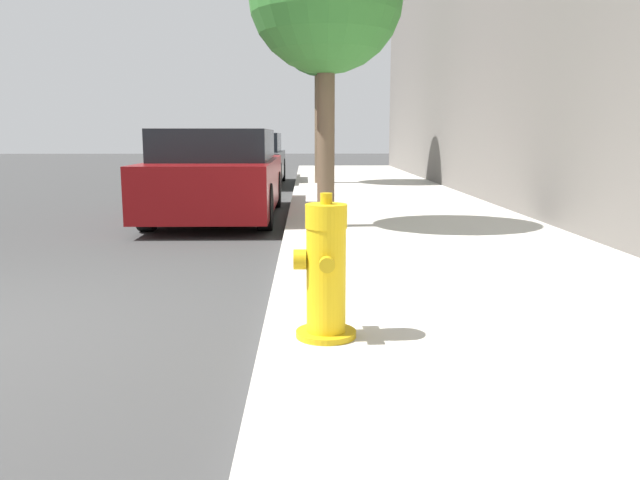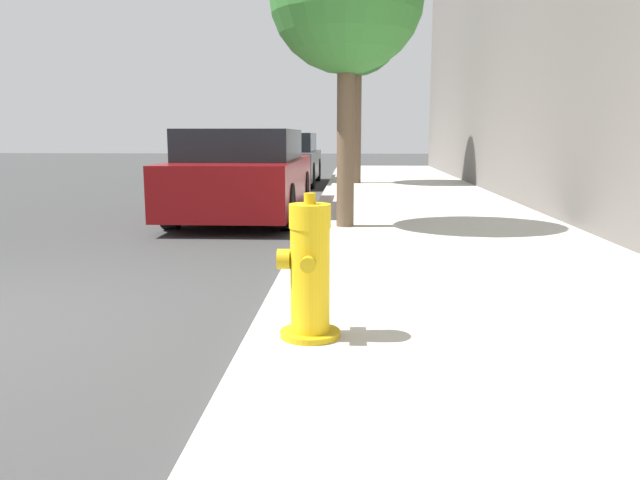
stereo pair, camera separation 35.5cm
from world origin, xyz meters
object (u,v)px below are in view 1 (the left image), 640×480
(parked_car_near, at_px, (219,175))
(parked_car_mid, at_px, (248,160))
(street_tree_far, at_px, (321,31))
(fire_hydrant, at_px, (326,273))

(parked_car_near, xyz_separation_m, parked_car_mid, (-0.14, 6.56, -0.02))
(parked_car_near, bearing_deg, parked_car_mid, 91.25)
(parked_car_near, bearing_deg, street_tree_far, 72.56)
(parked_car_near, distance_m, street_tree_far, 6.49)
(parked_car_near, relative_size, parked_car_mid, 1.05)
(fire_hydrant, relative_size, street_tree_far, 0.18)
(parked_car_mid, distance_m, street_tree_far, 3.72)
(street_tree_far, bearing_deg, parked_car_mid, 149.99)
(parked_car_mid, bearing_deg, fire_hydrant, -82.87)
(fire_hydrant, distance_m, parked_car_mid, 12.93)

